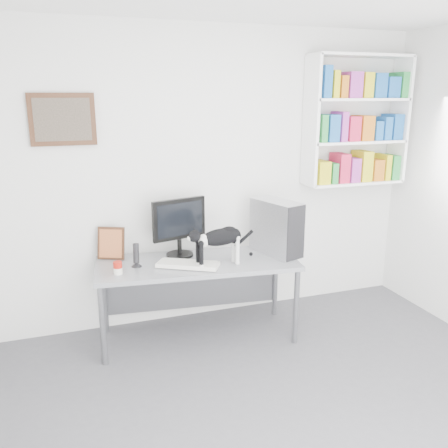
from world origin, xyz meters
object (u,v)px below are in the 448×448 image
Objects in this scene: monitor at (179,227)px; speaker at (136,255)px; pc_tower at (276,227)px; desk at (198,300)px; cat at (219,247)px; keyboard at (188,264)px; leaning_print at (111,243)px; soup_can at (118,268)px; bookshelf at (357,121)px.

speaker is at bearing -174.21° from monitor.
speaker is (-1.24, 0.06, -0.14)m from pc_tower.
desk is 3.14× the size of cat.
leaning_print is (-0.58, 0.41, 0.13)m from keyboard.
leaning_print is 0.40m from soup_can.
keyboard is at bearing -167.48° from bookshelf.
monitor is 0.46m from speaker.
bookshelf is 2.56× the size of pc_tower.
pc_tower is at bearing 14.58° from speaker.
desk is at bearing 6.52° from soup_can.
soup_can is at bearing 164.71° from pc_tower.
keyboard is (-1.81, -0.40, -1.12)m from bookshelf.
pc_tower is 0.89× the size of cat.
cat is (0.66, -0.21, 0.06)m from speaker.
bookshelf reaches higher than desk.
desk is 5.85× the size of leaning_print.
pc_tower reaches higher than keyboard.
monitor is at bearing 12.70° from leaning_print.
soup_can is 0.19× the size of cat.
pc_tower reaches higher than speaker.
keyboard is at bearing 167.66° from pc_tower.
speaker is (-0.41, 0.14, 0.08)m from keyboard.
cat is at bearing -41.33° from desk.
leaning_print reaches higher than soup_can.
bookshelf is at bearing -10.29° from monitor.
keyboard is 0.57m from soup_can.
soup_can is at bearing -166.92° from desk.
pc_tower reaches higher than desk.
keyboard is 0.30m from cat.
bookshelf is at bearing 24.44° from leaning_print.
desk is 3.36× the size of keyboard.
desk is at bearing 122.83° from cat.
keyboard is 0.94× the size of cat.
monitor is 0.67m from soup_can.
leaning_print reaches higher than keyboard.
desk is 3.22× the size of monitor.
monitor is 0.38m from keyboard.
soup_can reaches higher than keyboard.
soup_can is at bearing -64.52° from leaning_print.
pc_tower reaches higher than leaning_print.
soup_can reaches higher than desk.
pc_tower is (-0.98, -0.32, -0.90)m from bookshelf.
monitor is at bearing 119.72° from keyboard.
keyboard is 0.72m from leaning_print.
cat is (0.25, -0.35, -0.10)m from monitor.
speaker is 2.01× the size of soup_can.
leaning_print reaches higher than desk.
keyboard is 4.94× the size of soup_can.
keyboard is 0.87m from pc_tower.
soup_can is at bearing -168.54° from monitor.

